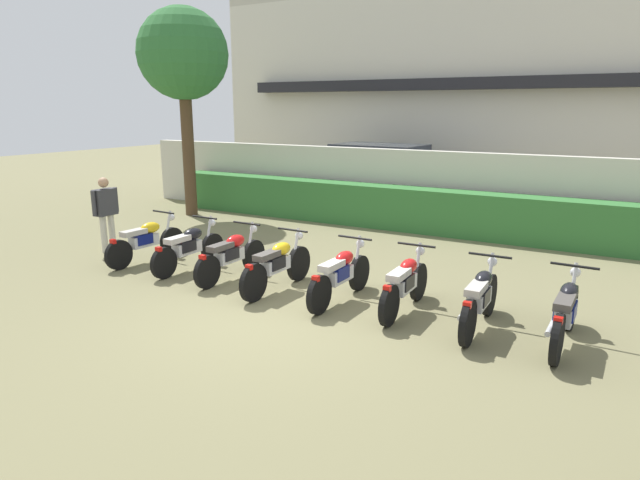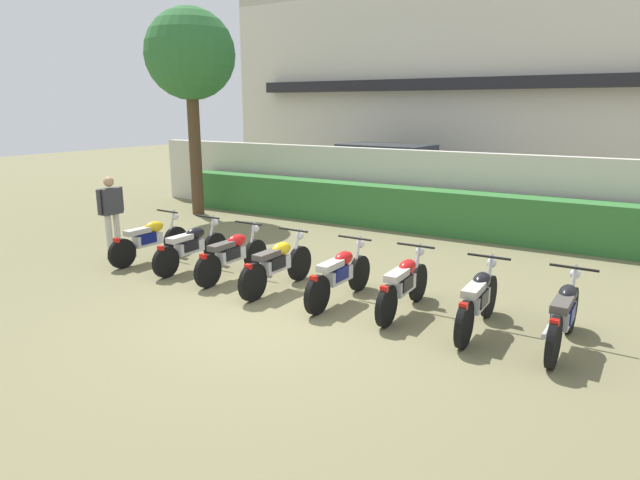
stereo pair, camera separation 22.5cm
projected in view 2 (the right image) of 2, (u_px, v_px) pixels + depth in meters
The scene contains 15 objects.
ground at pixel (269, 317), 8.05m from camera, with size 60.00×60.00×0.00m, color olive.
building at pixel (514, 92), 19.32m from camera, with size 19.72×6.50×7.03m.
compound_wall at pixel (440, 190), 13.83m from camera, with size 18.73×0.30×1.93m, color beige.
hedge_row at pixel (429, 211), 13.35m from camera, with size 14.98×0.70×1.06m, color #337033.
parked_car at pixel (390, 176), 16.84m from camera, with size 4.64×2.38×1.89m.
tree_near_inspector at pixel (190, 57), 14.76m from camera, with size 2.43×2.43×5.61m.
motorcycle_in_row_0 at pixel (149, 239), 10.89m from camera, with size 0.60×1.89×0.95m.
motorcycle_in_row_1 at pixel (191, 246), 10.33m from camera, with size 0.60×1.86×0.95m.
motorcycle_in_row_2 at pixel (232, 254), 9.76m from camera, with size 0.60×1.85×0.95m.
motorcycle_in_row_3 at pixel (277, 264), 9.12m from camera, with size 0.60×1.90×0.97m.
motorcycle_in_row_4 at pixel (339, 274), 8.57m from camera, with size 0.60×1.89×0.96m.
motorcycle_in_row_5 at pixel (403, 284), 8.10m from camera, with size 0.60×1.83×0.96m.
motorcycle_in_row_6 at pixel (478, 300), 7.44m from camera, with size 0.60×1.87×0.97m.
motorcycle_in_row_7 at pixel (564, 315), 6.89m from camera, with size 0.60×1.89×0.97m.
inspector_person at pixel (111, 208), 11.61m from camera, with size 0.22×0.65×1.58m.
Camera 2 is at (4.57, -6.06, 3.00)m, focal length 30.77 mm.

